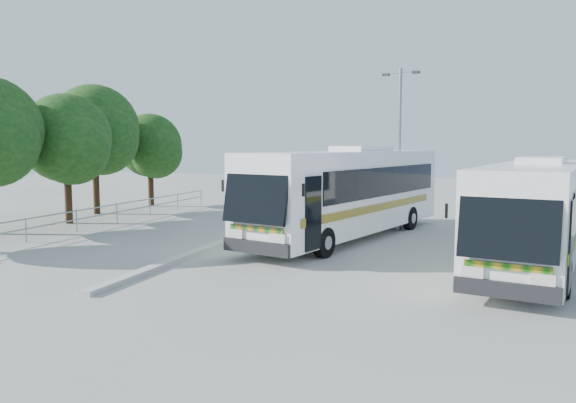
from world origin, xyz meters
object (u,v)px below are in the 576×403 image
at_px(coach_adjacent, 537,210).
at_px(lamppost, 399,142).
at_px(tree_far_c, 67,138).
at_px(tree_far_d, 95,129).
at_px(tree_far_e, 151,146).
at_px(coach_main, 350,191).

height_order(coach_adjacent, lamppost, lamppost).
height_order(tree_far_c, lamppost, lamppost).
xyz_separation_m(tree_far_d, tree_far_e, (0.68, 4.50, -0.93)).
height_order(tree_far_d, coach_main, tree_far_d).
xyz_separation_m(tree_far_c, coach_main, (14.28, 0.27, -2.24)).
relative_size(coach_main, coach_adjacent, 1.10).
relative_size(coach_adjacent, lamppost, 1.66).
bearing_deg(lamppost, tree_far_e, -178.86).
bearing_deg(tree_far_d, coach_adjacent, -16.88).
bearing_deg(coach_adjacent, tree_far_c, -177.57).
bearing_deg(tree_far_e, coach_main, -28.20).
bearing_deg(coach_main, lamppost, 78.87).
distance_m(tree_far_d, coach_adjacent, 23.66).
height_order(tree_far_d, tree_far_e, tree_far_d).
height_order(tree_far_c, coach_main, tree_far_c).
bearing_deg(coach_main, tree_far_c, -163.90).
xyz_separation_m(tree_far_d, coach_adjacent, (22.46, -6.82, -2.98)).
distance_m(tree_far_e, coach_adjacent, 24.63).
bearing_deg(coach_adjacent, coach_main, 164.91).
height_order(coach_main, lamppost, lamppost).
height_order(tree_far_e, coach_adjacent, tree_far_e).
distance_m(tree_far_d, tree_far_e, 4.65).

